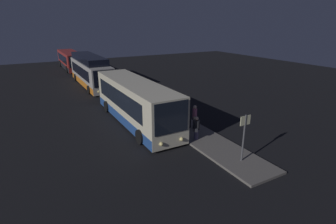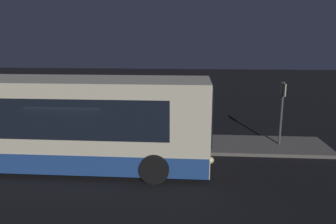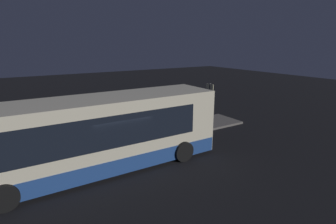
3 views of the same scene
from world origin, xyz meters
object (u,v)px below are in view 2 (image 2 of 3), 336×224
object	(u,v)px
passenger_with_bags	(123,115)
suitcase	(150,133)
passenger_boarding	(197,128)
bus_lead	(52,123)
passenger_waiting	(161,118)
sign_post	(282,105)

from	to	relation	value
passenger_with_bags	suitcase	bearing A→B (deg)	-49.45
passenger_boarding	suitcase	bearing A→B (deg)	-66.13
bus_lead	suitcase	bearing A→B (deg)	41.24
passenger_with_bags	passenger_boarding	bearing A→B (deg)	-47.53
passenger_with_bags	suitcase	world-z (taller)	passenger_with_bags
bus_lead	passenger_boarding	bearing A→B (deg)	21.64
passenger_waiting	sign_post	bearing A→B (deg)	106.72
bus_lead	passenger_waiting	distance (m)	4.84
passenger_waiting	suitcase	world-z (taller)	passenger_waiting
passenger_with_bags	sign_post	xyz separation A→B (m)	(7.02, -0.67, 0.73)
passenger_waiting	sign_post	world-z (taller)	sign_post
passenger_boarding	passenger_waiting	bearing A→B (deg)	-78.11
bus_lead	suitcase	world-z (taller)	bus_lead
passenger_waiting	passenger_with_bags	size ratio (longest dim) A/B	0.95
bus_lead	passenger_with_bags	size ratio (longest dim) A/B	6.24
passenger_boarding	sign_post	world-z (taller)	sign_post
suitcase	passenger_waiting	bearing A→B (deg)	32.44
bus_lead	passenger_with_bags	bearing A→B (deg)	61.12
passenger_boarding	passenger_with_bags	xyz separation A→B (m)	(-3.45, 1.29, 0.16)
suitcase	passenger_boarding	bearing A→B (deg)	-19.17
bus_lead	passenger_with_bags	world-z (taller)	bus_lead
passenger_waiting	passenger_with_bags	bearing A→B (deg)	-78.13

